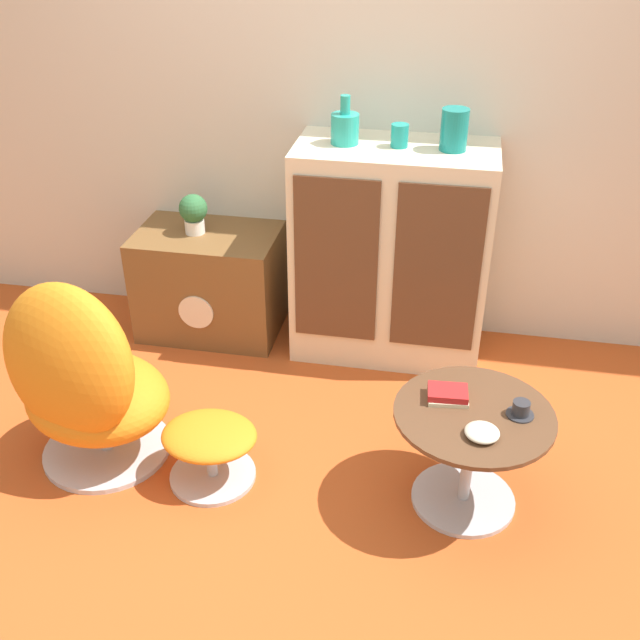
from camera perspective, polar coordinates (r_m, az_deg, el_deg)
ground_plane at (r=3.03m, az=-3.10°, el=-13.95°), size 12.00×12.00×0.00m
wall_back at (r=3.70m, az=1.98°, el=17.99°), size 6.40×0.06×2.60m
sideboard at (r=3.68m, az=5.42°, el=5.06°), size 0.93×0.49×1.07m
tv_console at (r=3.98m, az=-8.37°, el=2.88°), size 0.72×0.48×0.56m
egg_chair at (r=3.12m, az=-17.57°, el=-4.51°), size 0.76×0.72×0.87m
ottoman at (r=3.06m, az=-8.39°, el=-9.28°), size 0.39×0.35×0.26m
coffee_table at (r=2.91m, az=11.35°, el=-9.37°), size 0.59×0.59×0.44m
vase_leftmost at (r=3.48m, az=1.91°, el=14.47°), size 0.13×0.13×0.22m
vase_inner_left at (r=3.46m, az=6.09°, el=13.80°), size 0.08×0.08×0.10m
vase_inner_right at (r=3.44m, az=10.19°, el=14.08°), size 0.12×0.12×0.18m
potted_plant at (r=3.83m, az=-9.62°, el=8.13°), size 0.14×0.14×0.20m
teacup at (r=2.82m, az=15.04°, el=-6.63°), size 0.10×0.10×0.06m
book_stack at (r=2.85m, az=9.71°, el=-5.62°), size 0.16×0.12×0.04m
bowl at (r=2.70m, az=12.25°, el=-8.36°), size 0.12×0.12×0.04m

